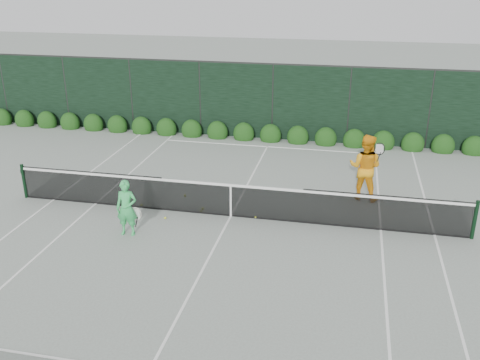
# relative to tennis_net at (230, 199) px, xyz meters

# --- Properties ---
(ground) EXTENTS (80.00, 80.00, 0.00)m
(ground) POSITION_rel_tennis_net_xyz_m (0.02, 0.00, -0.53)
(ground) COLOR gray
(ground) RESTS_ON ground
(tennis_net) EXTENTS (12.90, 0.10, 1.07)m
(tennis_net) POSITION_rel_tennis_net_xyz_m (0.00, 0.00, 0.00)
(tennis_net) COLOR black
(tennis_net) RESTS_ON ground
(player_woman) EXTENTS (0.64, 0.40, 1.50)m
(player_woman) POSITION_rel_tennis_net_xyz_m (-2.36, -1.61, 0.22)
(player_woman) COLOR #39C462
(player_woman) RESTS_ON ground
(player_man) EXTENTS (1.14, 0.98, 2.01)m
(player_man) POSITION_rel_tennis_net_xyz_m (3.66, 2.05, 0.48)
(player_man) COLOR #F8A214
(player_man) RESTS_ON ground
(court_lines) EXTENTS (11.03, 23.83, 0.01)m
(court_lines) POSITION_rel_tennis_net_xyz_m (0.02, 0.00, -0.53)
(court_lines) COLOR white
(court_lines) RESTS_ON ground
(windscreen_fence) EXTENTS (32.00, 21.07, 3.06)m
(windscreen_fence) POSITION_rel_tennis_net_xyz_m (0.02, -2.71, 0.98)
(windscreen_fence) COLOR black
(windscreen_fence) RESTS_ON ground
(hedge_row) EXTENTS (31.66, 0.65, 0.94)m
(hedge_row) POSITION_rel_tennis_net_xyz_m (0.02, 7.15, -0.30)
(hedge_row) COLOR #0F380F
(hedge_row) RESTS_ON ground
(tennis_balls) EXTENTS (3.50, 1.69, 0.07)m
(tennis_balls) POSITION_rel_tennis_net_xyz_m (-1.18, 0.16, -0.50)
(tennis_balls) COLOR yellow
(tennis_balls) RESTS_ON ground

